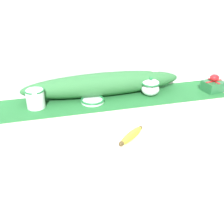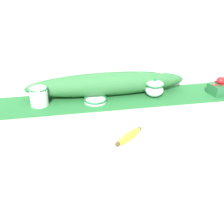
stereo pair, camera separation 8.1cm
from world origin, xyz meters
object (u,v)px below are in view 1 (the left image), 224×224
Objects in this scene: gift_box at (213,85)px; banana at (131,135)px; small_dish at (93,100)px; sugar_bowl at (150,87)px; cream_pitcher at (35,98)px; spoon at (180,109)px.

banana is at bearing -149.26° from gift_box.
sugar_bowl is at bearing 2.22° from small_dish.
small_dish is at bearing 178.22° from gift_box.
spoon is at bearing -16.85° from cream_pitcher.
banana is (0.38, -0.40, -0.04)m from cream_pitcher.
spoon is (0.08, -0.21, -0.05)m from sugar_bowl.
sugar_bowl reaches higher than small_dish.
sugar_bowl reaches higher than banana.
small_dish reaches higher than spoon.
spoon is (0.32, 0.19, -0.01)m from banana.
gift_box is (0.30, 0.18, 0.03)m from spoon.
gift_box reaches higher than spoon.
cream_pitcher is 0.77× the size of spoon.
sugar_bowl is 0.23m from spoon.
sugar_bowl reaches higher than spoon.
cream_pitcher is at bearing 177.20° from small_dish.
banana is 0.38m from spoon.
banana is at bearing -46.68° from cream_pitcher.
cream_pitcher is at bearing 133.32° from banana.
cream_pitcher reaches higher than small_dish.
cream_pitcher is 0.91× the size of small_dish.
small_dish is at bearing -2.80° from cream_pitcher.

